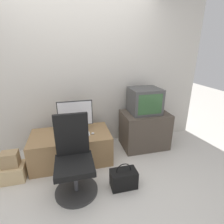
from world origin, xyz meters
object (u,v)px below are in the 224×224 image
office_chair (74,162)px  handbag (124,179)px  mouse (93,133)px  cardboard_box_lower (13,172)px  main_monitor (76,117)px  crt_tv (145,101)px  keyboard (78,135)px

office_chair → handbag: size_ratio=2.76×
mouse → cardboard_box_lower: bearing=-172.0°
office_chair → main_monitor: bearing=84.0°
crt_tv → cardboard_box_lower: bearing=-168.3°
handbag → crt_tv: bearing=54.7°
mouse → cardboard_box_lower: mouse is taller
cardboard_box_lower → office_chair: bearing=-24.3°
crt_tv → handbag: bearing=-125.3°
keyboard → handbag: (0.51, -0.67, -0.35)m
cardboard_box_lower → handbag: size_ratio=0.89×
crt_tv → handbag: crt_tv is taller
keyboard → main_monitor: bearing=93.9°
keyboard → mouse: bearing=-6.8°
mouse → cardboard_box_lower: (-1.11, -0.16, -0.37)m
keyboard → office_chair: office_chair is taller
main_monitor → cardboard_box_lower: bearing=-158.7°
main_monitor → crt_tv: bearing=3.8°
crt_tv → office_chair: bearing=-147.5°
keyboard → cardboard_box_lower: keyboard is taller
main_monitor → crt_tv: crt_tv is taller
cardboard_box_lower → handbag: handbag is taller
main_monitor → office_chair: 0.78m
main_monitor → cardboard_box_lower: 1.12m
crt_tv → handbag: (-0.64, -0.91, -0.72)m
keyboard → crt_tv: crt_tv is taller
keyboard → mouse: mouse is taller
office_chair → handbag: (0.59, -0.12, -0.27)m
main_monitor → handbag: size_ratio=1.50×
mouse → handbag: size_ratio=0.14×
mouse → handbag: (0.29, -0.64, -0.36)m
cardboard_box_lower → handbag: 1.48m
main_monitor → crt_tv: size_ratio=1.06×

